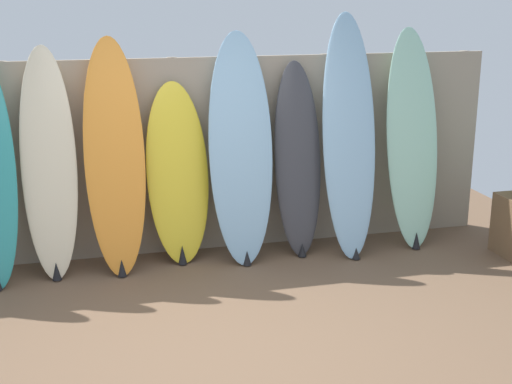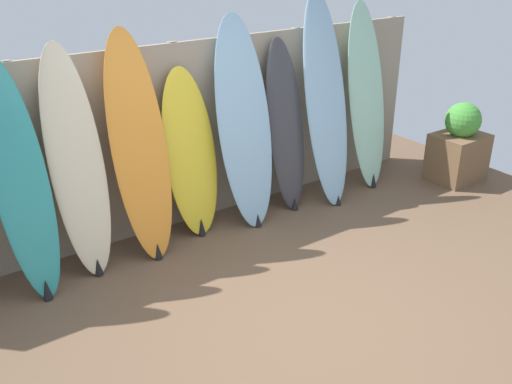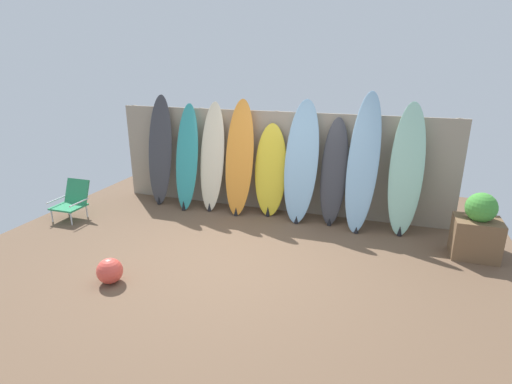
% 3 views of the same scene
% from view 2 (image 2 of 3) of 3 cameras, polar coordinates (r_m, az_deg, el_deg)
% --- Properties ---
extents(ground, '(7.68, 7.68, 0.00)m').
position_cam_2_polar(ground, '(4.52, 5.40, -12.38)').
color(ground, brown).
extents(fence_back, '(6.08, 0.11, 1.80)m').
position_cam_2_polar(fence_back, '(5.58, -7.70, 5.47)').
color(fence_back, gray).
rests_on(fence_back, ground).
extents(surfboard_teal_1, '(0.46, 0.57, 1.91)m').
position_cam_2_polar(surfboard_teal_1, '(4.74, -22.44, 0.75)').
color(surfboard_teal_1, teal).
rests_on(surfboard_teal_1, ground).
extents(surfboard_cream_2, '(0.46, 0.48, 1.95)m').
position_cam_2_polar(surfboard_cream_2, '(4.91, -17.47, 2.54)').
color(surfboard_cream_2, beige).
rests_on(surfboard_cream_2, ground).
extents(surfboard_orange_3, '(0.51, 0.49, 2.01)m').
position_cam_2_polar(surfboard_orange_3, '(5.03, -11.54, 4.13)').
color(surfboard_orange_3, orange).
rests_on(surfboard_orange_3, ground).
extents(surfboard_yellow_4, '(0.59, 0.40, 1.61)m').
position_cam_2_polar(surfboard_yellow_4, '(5.40, -6.53, 3.65)').
color(surfboard_yellow_4, yellow).
rests_on(surfboard_yellow_4, ground).
extents(surfboard_skyblue_5, '(0.61, 0.58, 2.04)m').
position_cam_2_polar(surfboard_skyblue_5, '(5.53, -1.17, 6.73)').
color(surfboard_skyblue_5, '#8CB7D6').
rests_on(surfboard_skyblue_5, ground).
extents(surfboard_charcoal_6, '(0.45, 0.46, 1.77)m').
position_cam_2_polar(surfboard_charcoal_6, '(5.92, 2.97, 6.53)').
color(surfboard_charcoal_6, '#38383D').
rests_on(surfboard_charcoal_6, ground).
extents(surfboard_skyblue_7, '(0.56, 0.71, 2.20)m').
position_cam_2_polar(surfboard_skyblue_7, '(6.07, 6.99, 8.98)').
color(surfboard_skyblue_7, '#8CB7D6').
rests_on(surfboard_skyblue_7, ground).
extents(surfboard_seafoam_8, '(0.52, 0.52, 2.05)m').
position_cam_2_polar(surfboard_seafoam_8, '(6.57, 10.99, 9.22)').
color(surfboard_seafoam_8, '#9ED6BC').
rests_on(surfboard_seafoam_8, ground).
extents(planter_box, '(0.61, 0.49, 0.94)m').
position_cam_2_polar(planter_box, '(7.11, 19.63, 4.32)').
color(planter_box, brown).
rests_on(planter_box, ground).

